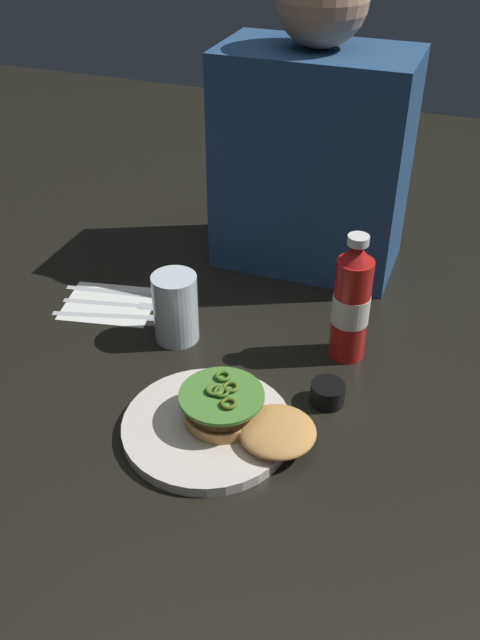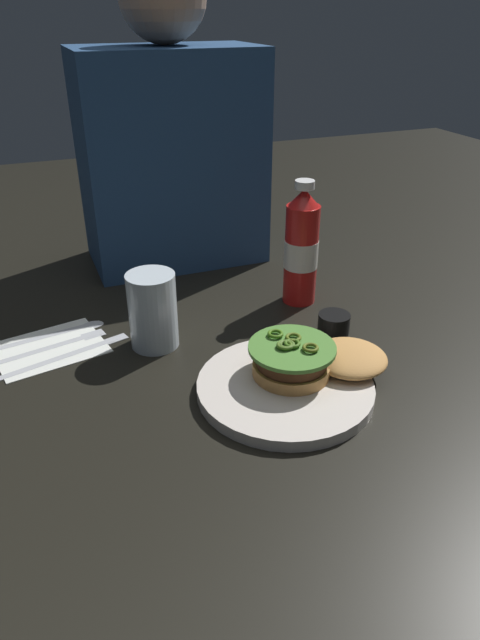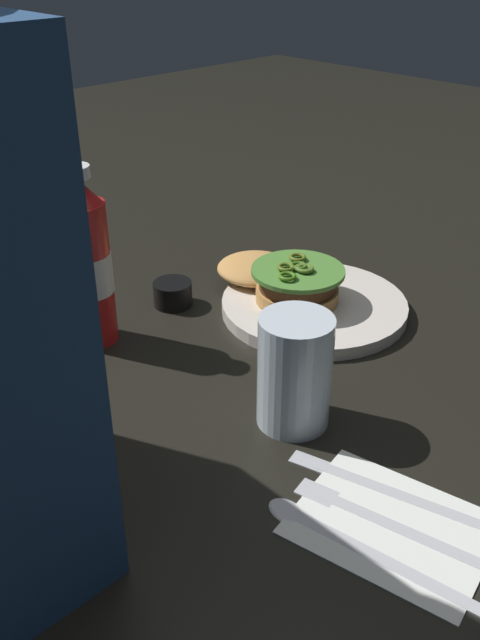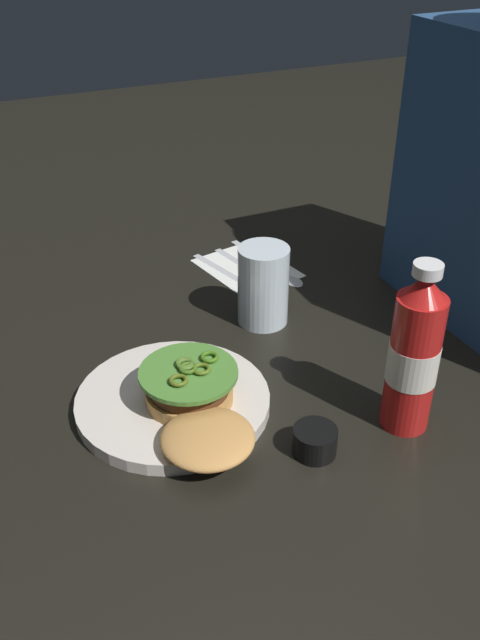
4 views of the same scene
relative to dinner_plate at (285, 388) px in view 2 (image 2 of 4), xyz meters
name	(u,v)px [view 2 (image 2 of 4)]	position (x,y,z in m)	size (l,w,h in m)	color
ground_plane	(250,393)	(-0.05, 0.02, -0.01)	(3.00, 3.00, 0.00)	black
dinner_plate	(285,388)	(0.00, 0.00, 0.00)	(0.25, 0.25, 0.02)	silver
burger_sandwich	(312,358)	(0.05, 0.01, 0.03)	(0.20, 0.13, 0.05)	tan
ketchup_bottle	(301,248)	(0.15, 0.25, 0.09)	(0.06, 0.06, 0.22)	red
water_glass	(153,310)	(-0.14, 0.19, 0.05)	(0.08, 0.08, 0.12)	silver
condiment_cup	(334,323)	(0.15, 0.12, 0.01)	(0.05, 0.05, 0.03)	black
napkin	(49,348)	(-0.29, 0.24, -0.01)	(0.16, 0.13, 0.00)	white
butter_knife	(73,351)	(-0.26, 0.21, 0.00)	(0.21, 0.07, 0.00)	silver
fork_utensil	(61,342)	(-0.28, 0.25, 0.00)	(0.18, 0.06, 0.00)	silver
spoon_utensil	(61,331)	(-0.27, 0.28, 0.00)	(0.20, 0.05, 0.00)	silver
diner_person	(171,143)	(0.00, 0.53, 0.23)	(0.35, 0.20, 0.57)	navy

